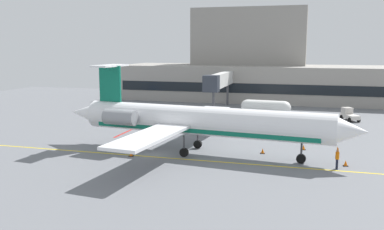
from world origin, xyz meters
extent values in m
cube|color=slate|center=(0.00, 0.00, -0.05)|extent=(120.00, 120.00, 0.10)
cube|color=yellow|center=(0.00, -1.45, 0.00)|extent=(108.00, 0.24, 0.01)
cube|color=red|center=(-8.28, 9.69, 0.00)|extent=(0.30, 8.00, 0.01)
cube|color=gray|center=(4.74, 47.67, 3.58)|extent=(57.86, 15.35, 7.17)
cube|color=gray|center=(1.66, 51.51, 13.09)|extent=(23.65, 10.74, 11.85)
cube|color=black|center=(4.74, 39.95, 3.12)|extent=(55.55, 0.12, 1.86)
cube|color=silver|center=(-0.55, 32.79, 5.22)|extent=(1.40, 14.42, 2.40)
cube|color=#2D333D|center=(-0.55, 24.68, 5.22)|extent=(2.40, 2.00, 2.64)
cylinder|color=#4C4C51|center=(-0.55, 38.50, 2.01)|extent=(0.44, 0.44, 4.02)
cylinder|color=#4C4C51|center=(-0.55, 26.38, 2.01)|extent=(0.44, 0.44, 4.02)
cylinder|color=white|center=(4.10, 1.23, 3.46)|extent=(26.45, 5.71, 2.97)
cube|color=#0C664C|center=(4.10, 1.23, 2.64)|extent=(23.81, 5.14, 0.53)
cone|color=white|center=(18.21, -0.26, 3.46)|extent=(3.55, 3.23, 2.91)
cone|color=white|center=(-10.30, 2.75, 3.46)|extent=(4.10, 2.91, 2.52)
cube|color=white|center=(2.28, 8.50, 3.01)|extent=(4.57, 11.41, 0.28)
cube|color=white|center=(0.80, -5.50, 3.01)|extent=(4.57, 11.41, 0.28)
cylinder|color=gray|center=(-4.02, 4.44, 3.68)|extent=(3.71, 2.00, 1.63)
cylinder|color=gray|center=(-4.51, -0.22, 3.68)|extent=(3.71, 2.00, 1.63)
cube|color=#0C664C|center=(-6.88, 2.39, 6.93)|extent=(2.68, 0.52, 3.98)
cube|color=white|center=(-6.88, 2.39, 8.92)|extent=(2.56, 4.94, 0.20)
cylinder|color=#3F3F44|center=(14.04, 0.18, 1.44)|extent=(0.20, 0.20, 1.52)
cylinder|color=black|center=(14.04, 0.18, 0.45)|extent=(0.93, 0.44, 0.90)
cylinder|color=#3F3F44|center=(3.00, 3.28, 1.44)|extent=(0.20, 0.20, 1.52)
cylinder|color=black|center=(3.00, 3.28, 0.45)|extent=(0.93, 0.44, 0.90)
cylinder|color=#3F3F44|center=(2.59, -0.55, 1.44)|extent=(0.20, 0.20, 1.52)
cylinder|color=black|center=(2.59, -0.55, 0.45)|extent=(0.93, 0.44, 0.90)
cube|color=silver|center=(20.56, 26.24, 0.65)|extent=(2.72, 3.71, 0.61)
cube|color=#B8B1A9|center=(20.16, 27.11, 1.42)|extent=(1.74, 1.78, 0.91)
cylinder|color=black|center=(19.41, 27.04, 0.35)|extent=(0.54, 0.75, 0.70)
cylinder|color=black|center=(20.71, 27.63, 0.35)|extent=(0.54, 0.75, 0.70)
cylinder|color=black|center=(20.41, 24.85, 0.35)|extent=(0.54, 0.75, 0.70)
cylinder|color=black|center=(21.70, 25.44, 0.35)|extent=(0.54, 0.75, 0.70)
cube|color=#1E4CB2|center=(-19.33, 29.90, 0.62)|extent=(3.36, 3.49, 0.55)
cube|color=#1A4197|center=(-19.98, 30.61, 1.56)|extent=(1.87, 1.88, 1.32)
cylinder|color=black|center=(-20.67, 30.30, 0.35)|extent=(0.68, 0.71, 0.70)
cylinder|color=black|center=(-19.62, 31.26, 0.35)|extent=(0.68, 0.71, 0.70)
cylinder|color=black|center=(-19.05, 28.53, 0.35)|extent=(0.68, 0.71, 0.70)
cylinder|color=black|center=(-18.00, 29.49, 0.35)|extent=(0.68, 0.71, 0.70)
cylinder|color=white|center=(7.79, 27.74, 1.42)|extent=(6.18, 2.65, 2.13)
sphere|color=white|center=(10.79, 27.48, 1.42)|extent=(2.09, 2.09, 2.09)
sphere|color=white|center=(4.80, 28.00, 1.42)|extent=(2.09, 2.09, 2.09)
cube|color=#59595B|center=(5.99, 27.74, 0.17)|extent=(0.60, 1.92, 0.35)
cube|color=#59595B|center=(9.60, 27.74, 0.17)|extent=(0.60, 1.92, 0.35)
cylinder|color=#191E33|center=(17.23, -1.02, 0.46)|extent=(0.18, 0.18, 0.93)
cylinder|color=#191E33|center=(17.20, -0.82, 0.46)|extent=(0.18, 0.18, 0.93)
cylinder|color=orange|center=(17.22, -0.92, 1.26)|extent=(0.34, 0.34, 0.67)
sphere|color=tan|center=(17.22, -0.92, 1.71)|extent=(0.24, 0.24, 0.24)
cylinder|color=orange|center=(17.24, -1.14, 1.65)|extent=(0.14, 0.40, 0.50)
cylinder|color=#F2590C|center=(17.24, -1.14, 1.87)|extent=(0.06, 0.06, 0.28)
cylinder|color=orange|center=(17.19, -0.70, 1.65)|extent=(0.14, 0.40, 0.50)
cylinder|color=#F2590C|center=(17.19, -0.70, 1.87)|extent=(0.06, 0.06, 0.28)
cone|color=orange|center=(10.10, 2.96, 0.28)|extent=(0.36, 0.36, 0.55)
cube|color=black|center=(10.10, 2.96, 0.02)|extent=(0.47, 0.47, 0.04)
cone|color=orange|center=(18.07, 0.37, 0.28)|extent=(0.36, 0.36, 0.55)
cube|color=black|center=(18.07, 0.37, 0.02)|extent=(0.47, 0.47, 0.04)
cone|color=orange|center=(14.18, 5.76, 0.28)|extent=(0.36, 0.36, 0.55)
cube|color=black|center=(14.18, 5.76, 0.02)|extent=(0.47, 0.47, 0.04)
cone|color=orange|center=(-2.65, -1.80, 0.28)|extent=(0.36, 0.36, 0.55)
cube|color=black|center=(-2.65, -1.80, 0.02)|extent=(0.47, 0.47, 0.04)
camera|label=1|loc=(14.55, -39.88, 10.99)|focal=39.18mm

